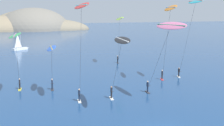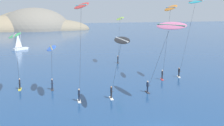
{
  "view_description": "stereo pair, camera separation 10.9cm",
  "coord_description": "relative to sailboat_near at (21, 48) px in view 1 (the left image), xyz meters",
  "views": [
    {
      "loc": [
        -14.13,
        -21.51,
        11.26
      ],
      "look_at": [
        2.3,
        19.21,
        3.47
      ],
      "focal_mm": 45.0,
      "sensor_mm": 36.0,
      "label": 1
    },
    {
      "loc": [
        -14.03,
        -21.55,
        11.26
      ],
      "look_at": [
        2.3,
        19.21,
        3.47
      ],
      "focal_mm": 45.0,
      "sensor_mm": 36.0,
      "label": 2
    }
  ],
  "objects": [
    {
      "name": "kitesurfer_lime",
      "position": [
        18.32,
        -35.33,
        8.81
      ],
      "size": [
        2.68,
        6.05,
        10.6
      ],
      "color": "#2D2D33",
      "rests_on": "ground"
    },
    {
      "name": "kitesurfer_orange",
      "position": [
        18.7,
        -53.95,
        10.53
      ],
      "size": [
        2.72,
        6.46,
        12.62
      ],
      "color": "red",
      "rests_on": "ground"
    },
    {
      "name": "kitesurfer_cyan",
      "position": [
        22.51,
        -54.8,
        11.17
      ],
      "size": [
        2.52,
        8.01,
        13.46
      ],
      "color": "silver",
      "rests_on": "ground"
    },
    {
      "name": "kitesurfer_green",
      "position": [
        -4.15,
        -52.8,
        7.35
      ],
      "size": [
        2.3,
        8.51,
        8.82
      ],
      "color": "yellow",
      "rests_on": "ground"
    },
    {
      "name": "kitesurfer_black",
      "position": [
        6.38,
        -63.14,
        7.12
      ],
      "size": [
        2.5,
        9.49,
        8.76
      ],
      "color": "silver",
      "rests_on": "ground"
    },
    {
      "name": "sailboat_near",
      "position": [
        0.0,
        0.0,
        0.0
      ],
      "size": [
        5.6,
        3.86,
        5.7
      ],
      "color": "white",
      "rests_on": "ground"
    },
    {
      "name": "kitesurfer_red",
      "position": [
        2.94,
        -59.46,
        10.58
      ],
      "size": [
        1.56,
        5.61,
        12.58
      ],
      "color": "silver",
      "rests_on": "ground"
    },
    {
      "name": "kitesurfer_pink",
      "position": [
        13.41,
        -61.88,
        8.54
      ],
      "size": [
        1.5,
        8.94,
        10.3
      ],
      "color": "#2D2D33",
      "rests_on": "ground"
    },
    {
      "name": "kitesurfer_blue",
      "position": [
        0.53,
        -52.58,
        5.35
      ],
      "size": [
        1.89,
        5.33,
        6.94
      ],
      "color": "#2D2D33",
      "rests_on": "ground"
    },
    {
      "name": "headland_island",
      "position": [
        12.33,
        110.56,
        -0.64
      ],
      "size": [
        97.81,
        51.54,
        30.31
      ],
      "color": "#7A705B",
      "rests_on": "ground"
    }
  ]
}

